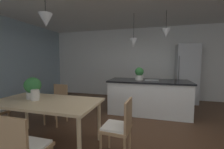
{
  "coord_description": "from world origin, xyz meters",
  "views": [
    {
      "loc": [
        0.09,
        -2.58,
        1.4
      ],
      "look_at": [
        -0.78,
        0.55,
        1.11
      ],
      "focal_mm": 23.18,
      "sensor_mm": 36.0,
      "label": 1
    }
  ],
  "objects_px": {
    "chair_far_left": "(57,102)",
    "refrigerator": "(186,74)",
    "chair_kitchen_end": "(119,126)",
    "vase_on_dining_table": "(35,95)",
    "potted_plant_on_island": "(139,74)",
    "potted_plant_on_table": "(33,87)",
    "dining_table": "(46,105)",
    "chair_near_right": "(24,149)",
    "kitchen_island": "(148,96)"
  },
  "relations": [
    {
      "from": "chair_kitchen_end",
      "to": "potted_plant_on_table",
      "type": "xyz_separation_m",
      "value": [
        -1.58,
        0.08,
        0.48
      ]
    },
    {
      "from": "chair_kitchen_end",
      "to": "chair_near_right",
      "type": "bearing_deg",
      "value": -136.49
    },
    {
      "from": "dining_table",
      "to": "refrigerator",
      "type": "xyz_separation_m",
      "value": [
        2.83,
        3.47,
        0.31
      ]
    },
    {
      "from": "chair_near_right",
      "to": "potted_plant_on_island",
      "type": "distance_m",
      "value": 3.06
    },
    {
      "from": "potted_plant_on_island",
      "to": "potted_plant_on_table",
      "type": "relative_size",
      "value": 0.93
    },
    {
      "from": "dining_table",
      "to": "vase_on_dining_table",
      "type": "relative_size",
      "value": 9.65
    },
    {
      "from": "dining_table",
      "to": "chair_near_right",
      "type": "xyz_separation_m",
      "value": [
        0.4,
        -0.82,
        -0.21
      ]
    },
    {
      "from": "chair_near_right",
      "to": "kitchen_island",
      "type": "bearing_deg",
      "value": 67.12
    },
    {
      "from": "dining_table",
      "to": "potted_plant_on_island",
      "type": "relative_size",
      "value": 5.08
    },
    {
      "from": "potted_plant_on_island",
      "to": "vase_on_dining_table",
      "type": "relative_size",
      "value": 1.9
    },
    {
      "from": "potted_plant_on_table",
      "to": "refrigerator",
      "type": "bearing_deg",
      "value": 47.08
    },
    {
      "from": "chair_kitchen_end",
      "to": "potted_plant_on_table",
      "type": "bearing_deg",
      "value": 177.12
    },
    {
      "from": "potted_plant_on_table",
      "to": "chair_near_right",
      "type": "bearing_deg",
      "value": -50.86
    },
    {
      "from": "vase_on_dining_table",
      "to": "chair_far_left",
      "type": "bearing_deg",
      "value": 103.99
    },
    {
      "from": "refrigerator",
      "to": "vase_on_dining_table",
      "type": "height_order",
      "value": "refrigerator"
    },
    {
      "from": "chair_far_left",
      "to": "refrigerator",
      "type": "xyz_separation_m",
      "value": [
        3.22,
        2.66,
        0.52
      ]
    },
    {
      "from": "chair_kitchen_end",
      "to": "potted_plant_on_table",
      "type": "height_order",
      "value": "potted_plant_on_table"
    },
    {
      "from": "refrigerator",
      "to": "vase_on_dining_table",
      "type": "xyz_separation_m",
      "value": [
        -3.01,
        -3.5,
        -0.15
      ]
    },
    {
      "from": "dining_table",
      "to": "chair_far_left",
      "type": "relative_size",
      "value": 2.03
    },
    {
      "from": "chair_kitchen_end",
      "to": "kitchen_island",
      "type": "relative_size",
      "value": 0.41
    },
    {
      "from": "refrigerator",
      "to": "potted_plant_on_island",
      "type": "height_order",
      "value": "refrigerator"
    },
    {
      "from": "chair_near_right",
      "to": "vase_on_dining_table",
      "type": "relative_size",
      "value": 4.74
    },
    {
      "from": "dining_table",
      "to": "vase_on_dining_table",
      "type": "height_order",
      "value": "vase_on_dining_table"
    },
    {
      "from": "kitchen_island",
      "to": "refrigerator",
      "type": "distance_m",
      "value": 1.97
    },
    {
      "from": "chair_far_left",
      "to": "potted_plant_on_island",
      "type": "relative_size",
      "value": 2.5
    },
    {
      "from": "dining_table",
      "to": "chair_far_left",
      "type": "bearing_deg",
      "value": 115.77
    },
    {
      "from": "potted_plant_on_island",
      "to": "potted_plant_on_table",
      "type": "bearing_deg",
      "value": -130.77
    },
    {
      "from": "chair_near_right",
      "to": "vase_on_dining_table",
      "type": "bearing_deg",
      "value": 126.49
    },
    {
      "from": "dining_table",
      "to": "refrigerator",
      "type": "distance_m",
      "value": 4.49
    },
    {
      "from": "potted_plant_on_island",
      "to": "potted_plant_on_table",
      "type": "xyz_separation_m",
      "value": [
        -1.68,
        -1.95,
        -0.13
      ]
    },
    {
      "from": "chair_near_right",
      "to": "chair_kitchen_end",
      "type": "bearing_deg",
      "value": 43.51
    },
    {
      "from": "dining_table",
      "to": "refrigerator",
      "type": "height_order",
      "value": "refrigerator"
    },
    {
      "from": "refrigerator",
      "to": "dining_table",
      "type": "bearing_deg",
      "value": -129.18
    },
    {
      "from": "kitchen_island",
      "to": "potted_plant_on_table",
      "type": "relative_size",
      "value": 5.66
    },
    {
      "from": "chair_far_left",
      "to": "vase_on_dining_table",
      "type": "distance_m",
      "value": 0.95
    },
    {
      "from": "chair_kitchen_end",
      "to": "potted_plant_on_table",
      "type": "relative_size",
      "value": 2.33
    },
    {
      "from": "potted_plant_on_table",
      "to": "potted_plant_on_island",
      "type": "bearing_deg",
      "value": 49.23
    },
    {
      "from": "dining_table",
      "to": "potted_plant_on_table",
      "type": "xyz_separation_m",
      "value": [
        -0.33,
        0.08,
        0.27
      ]
    },
    {
      "from": "vase_on_dining_table",
      "to": "potted_plant_on_table",
      "type": "bearing_deg",
      "value": 143.75
    },
    {
      "from": "chair_far_left",
      "to": "potted_plant_on_island",
      "type": "xyz_separation_m",
      "value": [
        1.75,
        1.21,
        0.6
      ]
    },
    {
      "from": "chair_kitchen_end",
      "to": "vase_on_dining_table",
      "type": "relative_size",
      "value": 4.74
    },
    {
      "from": "dining_table",
      "to": "potted_plant_on_island",
      "type": "bearing_deg",
      "value": 56.25
    },
    {
      "from": "chair_kitchen_end",
      "to": "potted_plant_on_table",
      "type": "distance_m",
      "value": 1.66
    },
    {
      "from": "chair_near_right",
      "to": "kitchen_island",
      "type": "distance_m",
      "value": 3.09
    },
    {
      "from": "kitchen_island",
      "to": "potted_plant_on_island",
      "type": "bearing_deg",
      "value": 180.0
    },
    {
      "from": "potted_plant_on_table",
      "to": "vase_on_dining_table",
      "type": "relative_size",
      "value": 2.04
    },
    {
      "from": "dining_table",
      "to": "potted_plant_on_island",
      "type": "distance_m",
      "value": 2.47
    },
    {
      "from": "kitchen_island",
      "to": "vase_on_dining_table",
      "type": "bearing_deg",
      "value": -130.91
    },
    {
      "from": "dining_table",
      "to": "chair_near_right",
      "type": "relative_size",
      "value": 2.03
    },
    {
      "from": "potted_plant_on_table",
      "to": "chair_far_left",
      "type": "bearing_deg",
      "value": 95.12
    }
  ]
}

